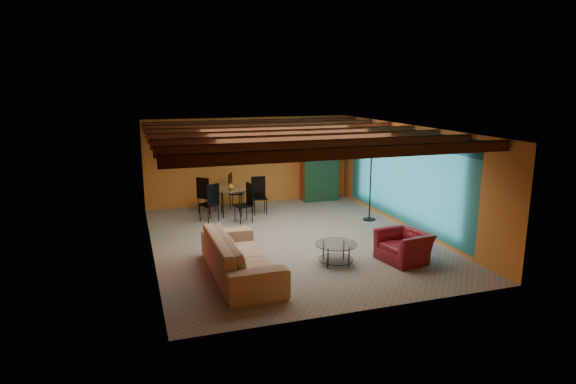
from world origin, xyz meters
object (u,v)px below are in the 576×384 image
object	(u,v)px
sofa	(241,256)
coffee_table	(336,253)
floor_lamp	(371,182)
vase	(231,175)
armchair	(404,246)
potted_plant	(319,132)
armoire	(319,170)
dining_table	(231,197)

from	to	relation	value
sofa	coffee_table	xyz separation A→B (m)	(2.05, 0.01, -0.19)
floor_lamp	vase	bearing A→B (deg)	154.65
floor_lamp	coffee_table	bearing A→B (deg)	-128.57
sofa	armchair	bearing A→B (deg)	-95.34
coffee_table	potted_plant	xyz separation A→B (m)	(1.81, 5.54, 1.98)
armchair	armoire	world-z (taller)	armoire
armchair	coffee_table	xyz separation A→B (m)	(-1.44, 0.30, -0.10)
armoire	vase	size ratio (longest dim) A/B	11.28
sofa	armchair	xyz separation A→B (m)	(3.49, -0.29, -0.09)
vase	sofa	bearing A→B (deg)	-99.48
coffee_table	floor_lamp	bearing A→B (deg)	51.43
armchair	sofa	bearing A→B (deg)	-104.86
dining_table	armoire	size ratio (longest dim) A/B	1.07
armchair	potted_plant	world-z (taller)	potted_plant
armchair	dining_table	distance (m)	5.54
coffee_table	floor_lamp	size ratio (longest dim) A/B	0.41
dining_table	floor_lamp	size ratio (longest dim) A/B	0.97
floor_lamp	vase	world-z (taller)	floor_lamp
coffee_table	vase	distance (m)	4.79
dining_table	vase	xyz separation A→B (m)	(0.00, 0.00, 0.63)
coffee_table	sofa	bearing A→B (deg)	-179.71
coffee_table	armoire	bearing A→B (deg)	71.94
dining_table	sofa	bearing A→B (deg)	-99.48
sofa	dining_table	world-z (taller)	dining_table
armchair	potted_plant	distance (m)	6.14
dining_table	floor_lamp	xyz separation A→B (m)	(3.55, -1.68, 0.54)
coffee_table	armoire	xyz separation A→B (m)	(1.81, 5.54, 0.75)
armoire	potted_plant	xyz separation A→B (m)	(0.00, 0.00, 1.23)
coffee_table	vase	bearing A→B (deg)	106.03
floor_lamp	armoire	bearing A→B (deg)	99.43
armchair	vase	bearing A→B (deg)	-160.48
armoire	dining_table	bearing A→B (deg)	-159.19
coffee_table	floor_lamp	distance (m)	3.72
coffee_table	vase	xyz separation A→B (m)	(-1.30, 4.51, 0.94)
floor_lamp	dining_table	bearing A→B (deg)	154.65
floor_lamp	armchair	bearing A→B (deg)	-104.58
floor_lamp	vase	xyz separation A→B (m)	(-3.55, 1.68, 0.09)
potted_plant	vase	distance (m)	3.43
armchair	potted_plant	size ratio (longest dim) A/B	1.94
dining_table	potted_plant	xyz separation A→B (m)	(3.10, 1.03, 1.66)
armoire	vase	world-z (taller)	armoire
vase	coffee_table	bearing A→B (deg)	-73.97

